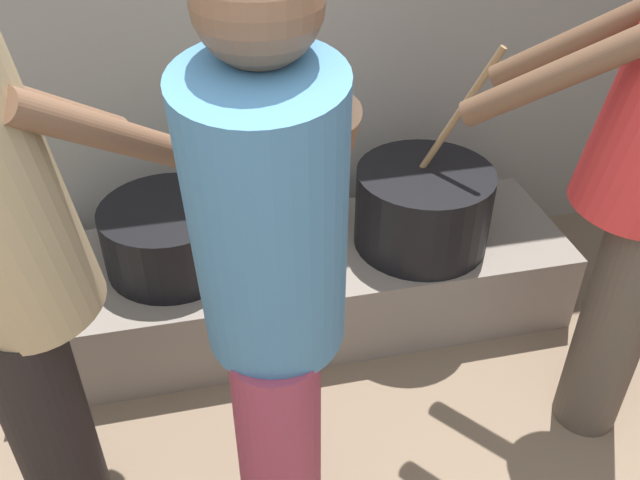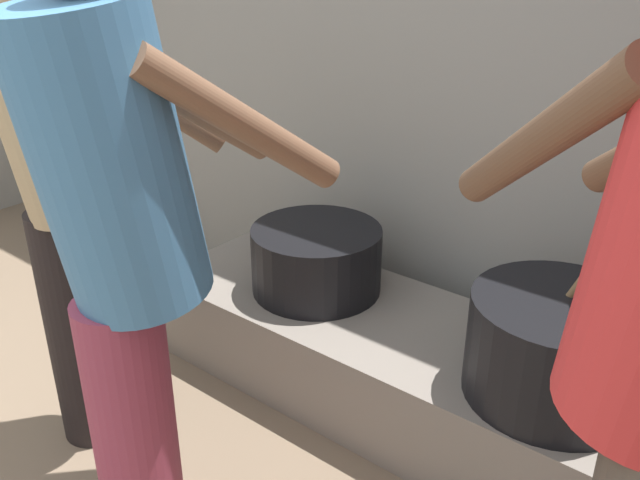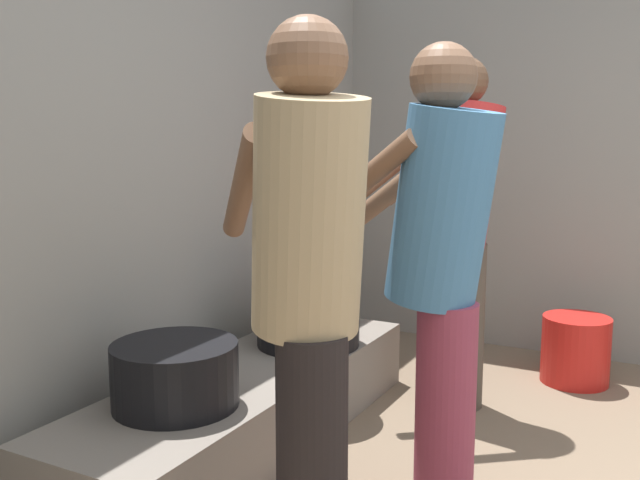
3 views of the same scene
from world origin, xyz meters
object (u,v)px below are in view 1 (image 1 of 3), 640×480
Objects in this scene: cooking_pot_main at (423,207)px; cook_in_blue_shirt at (272,290)px; cook_in_tan_shirt at (9,263)px; cooking_pot_secondary at (171,236)px.

cook_in_blue_shirt is at bearing -127.92° from cooking_pot_main.
cook_in_tan_shirt is at bearing 159.84° from cook_in_blue_shirt.
cook_in_blue_shirt reaches higher than cooking_pot_secondary.
cooking_pot_main is 1.61× the size of cooking_pot_secondary.
cook_in_blue_shirt reaches higher than cooking_pot_main.
cook_in_tan_shirt is at bearing -150.94° from cooking_pot_main.
cook_in_tan_shirt reaches higher than cooking_pot_main.
cook_in_tan_shirt reaches higher than cooking_pot_secondary.
cooking_pot_secondary is at bearing 103.59° from cook_in_blue_shirt.
cook_in_tan_shirt is (-1.21, -0.67, 0.46)m from cooking_pot_main.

